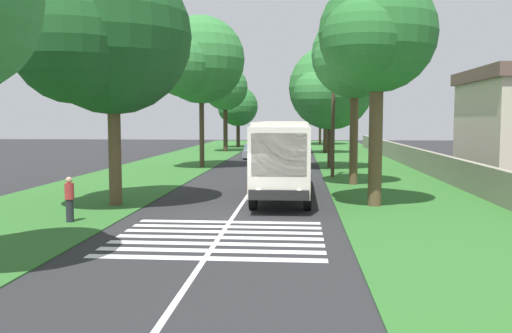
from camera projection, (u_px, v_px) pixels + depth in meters
The scene contains 23 objects.
ground at pixel (235, 214), 22.19m from camera, with size 160.00×160.00×0.00m, color #262628.
grass_verge_left at pixel (142, 175), 37.73m from camera, with size 120.00×8.00×0.04m, color #2D6628.
grass_verge_right at pixel (383, 177), 36.44m from camera, with size 120.00×8.00×0.04m, color #2D6628.
centre_line at pixel (261, 176), 37.09m from camera, with size 110.00×0.16×0.01m, color silver.
coach_bus at pixel (283, 154), 27.01m from camera, with size 11.16×2.62×3.73m.
zebra_crossing at pixel (219, 237), 17.87m from camera, with size 5.85×6.80×0.01m.
trailing_car_0 at pixel (290, 158), 45.36m from camera, with size 4.30×1.78×1.43m.
trailing_car_1 at pixel (253, 152), 53.67m from camera, with size 4.30×1.78×1.43m.
trailing_car_2 at pixel (294, 148), 60.57m from camera, with size 4.30×1.78×1.43m.
trailing_car_3 at pixel (265, 144), 70.48m from camera, with size 4.30×1.78×1.43m.
trailing_minibus_0 at pixel (268, 135), 77.91m from camera, with size 6.00×2.14×2.53m.
roadside_tree_left_1 at pixel (224, 89), 64.44m from camera, with size 6.26×5.31×10.17m.
roadside_tree_left_2 at pixel (237, 107), 74.36m from camera, with size 6.30×5.39×8.24m.
roadside_tree_left_3 at pixel (198, 62), 42.83m from camera, with size 8.22×6.94×11.90m.
roadside_tree_left_4 at pixel (106, 40), 23.76m from camera, with size 8.41×7.02×10.94m.
roadside_tree_right_0 at pixel (329, 90), 42.53m from camera, with size 7.48×6.56×9.55m.
roadside_tree_right_1 at pixel (325, 96), 61.38m from camera, with size 6.63×5.54×9.40m.
roadside_tree_right_2 at pixel (319, 101), 82.31m from camera, with size 9.06×7.52×10.53m.
roadside_tree_right_3 at pixel (374, 38), 23.62m from camera, with size 6.07×5.09×10.06m.
roadside_tree_right_4 at pixel (353, 58), 31.58m from camera, with size 6.09×5.02×10.03m.
utility_pole at pixel (333, 110), 35.56m from camera, with size 0.24×1.40×8.54m.
roadside_wall at pixel (419, 159), 41.07m from camera, with size 70.00×0.40×1.59m, color gray.
pedestrian at pixel (70, 199), 20.31m from camera, with size 0.34×0.34×1.69m.
Camera 1 is at (-21.80, -2.59, 3.86)m, focal length 38.39 mm.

